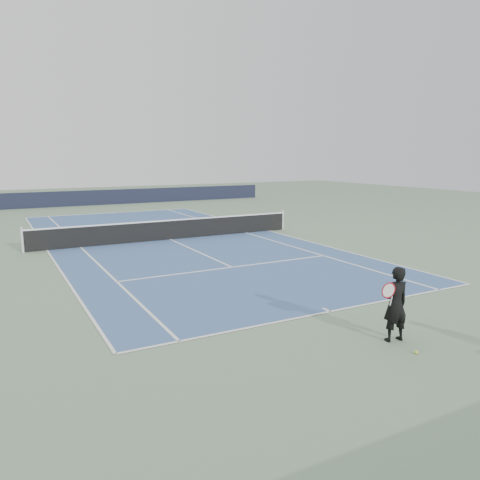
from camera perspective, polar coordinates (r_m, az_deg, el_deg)
name	(u,v)px	position (r m, az deg, el deg)	size (l,w,h in m)	color
ground	(170,240)	(22.52, -8.49, 0.04)	(80.00, 80.00, 0.00)	slate
court_surface	(170,240)	(22.51, -8.49, 0.06)	(10.97, 23.77, 0.01)	#3C5B8D
tennis_net	(170,229)	(22.43, -8.52, 1.31)	(12.90, 0.10, 1.07)	silver
windscreen_far	(94,198)	(39.61, -17.41, 4.94)	(30.00, 0.25, 1.20)	black
tennis_player	(395,304)	(10.61, 18.41, -7.42)	(0.79, 0.52, 1.65)	black
tennis_ball	(416,352)	(10.34, 20.69, -12.68)	(0.07, 0.07, 0.07)	yellow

